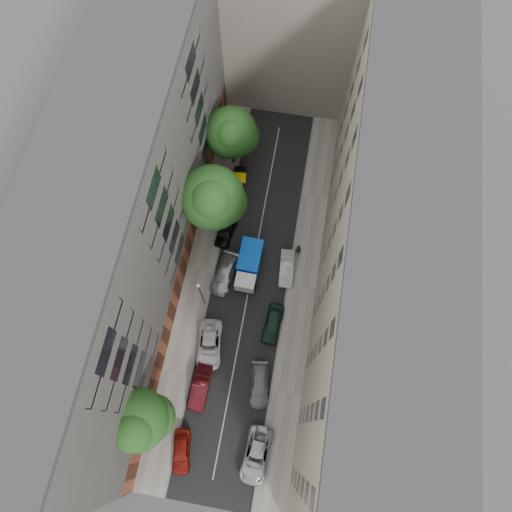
% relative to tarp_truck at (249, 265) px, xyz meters
% --- Properties ---
extents(ground, '(120.00, 120.00, 0.00)m').
position_rel_tarp_truck_xyz_m(ground, '(0.37, -1.01, -1.40)').
color(ground, '#4C4C49').
rests_on(ground, ground).
extents(road_surface, '(8.00, 44.00, 0.02)m').
position_rel_tarp_truck_xyz_m(road_surface, '(0.37, -1.01, -1.39)').
color(road_surface, black).
rests_on(road_surface, ground).
extents(sidewalk_left, '(3.00, 44.00, 0.15)m').
position_rel_tarp_truck_xyz_m(sidewalk_left, '(-5.13, -1.01, -1.32)').
color(sidewalk_left, gray).
rests_on(sidewalk_left, ground).
extents(sidewalk_right, '(3.00, 44.00, 0.15)m').
position_rel_tarp_truck_xyz_m(sidewalk_right, '(5.87, -1.01, -1.32)').
color(sidewalk_right, gray).
rests_on(sidewalk_right, ground).
extents(building_left, '(8.00, 44.00, 20.00)m').
position_rel_tarp_truck_xyz_m(building_left, '(-10.63, -1.01, 8.60)').
color(building_left, '#4A4745').
rests_on(building_left, ground).
extents(building_right, '(8.00, 44.00, 20.00)m').
position_rel_tarp_truck_xyz_m(building_right, '(11.37, -1.01, 8.60)').
color(building_right, tan).
rests_on(building_right, ground).
extents(building_endcap, '(18.00, 12.00, 18.00)m').
position_rel_tarp_truck_xyz_m(building_endcap, '(0.37, 26.99, 7.60)').
color(building_endcap, gray).
rests_on(building_endcap, ground).
extents(tarp_truck, '(2.31, 5.53, 2.54)m').
position_rel_tarp_truck_xyz_m(tarp_truck, '(0.00, 0.00, 0.00)').
color(tarp_truck, black).
rests_on(tarp_truck, ground).
extents(car_left_0, '(2.28, 4.22, 1.36)m').
position_rel_tarp_truck_xyz_m(car_left_0, '(-2.93, -18.91, -0.72)').
color(car_left_0, maroon).
rests_on(car_left_0, ground).
extents(car_left_1, '(1.68, 4.51, 1.47)m').
position_rel_tarp_truck_xyz_m(car_left_1, '(-2.43, -13.02, -0.66)').
color(car_left_1, '#480E13').
rests_on(car_left_1, ground).
extents(car_left_2, '(3.06, 5.42, 1.43)m').
position_rel_tarp_truck_xyz_m(car_left_2, '(-2.43, -8.81, -0.68)').
color(car_left_2, silver).
rests_on(car_left_2, ground).
extents(car_left_3, '(2.74, 5.13, 1.41)m').
position_rel_tarp_truck_xyz_m(car_left_3, '(-2.43, -1.21, -0.69)').
color(car_left_3, '#B1B1B6').
rests_on(car_left_3, ground).
extents(car_left_4, '(2.26, 4.30, 1.39)m').
position_rel_tarp_truck_xyz_m(car_left_4, '(-3.23, 3.73, -0.70)').
color(car_left_4, black).
rests_on(car_left_4, ground).
extents(car_left_5, '(1.83, 4.14, 1.32)m').
position_rel_tarp_truck_xyz_m(car_left_5, '(-2.95, 9.99, -0.74)').
color(car_left_5, black).
rests_on(car_left_5, ground).
extents(car_right_0, '(2.65, 5.29, 1.44)m').
position_rel_tarp_truck_xyz_m(car_right_0, '(3.97, -18.01, -0.68)').
color(car_right_0, '#B8B8BD').
rests_on(car_right_0, ground).
extents(car_right_1, '(2.43, 4.68, 1.30)m').
position_rel_tarp_truck_xyz_m(car_right_1, '(3.17, -11.81, -0.75)').
color(car_right_1, slate).
rests_on(car_right_1, ground).
extents(car_right_2, '(2.03, 4.39, 1.46)m').
position_rel_tarp_truck_xyz_m(car_right_2, '(3.50, -5.61, -0.67)').
color(car_right_2, black).
rests_on(car_right_2, ground).
extents(car_right_3, '(1.78, 4.25, 1.37)m').
position_rel_tarp_truck_xyz_m(car_right_3, '(3.97, 0.59, -0.72)').
color(car_right_3, silver).
rests_on(car_right_3, ground).
extents(tree_near, '(5.38, 5.12, 10.11)m').
position_rel_tarp_truck_xyz_m(tree_near, '(-5.93, -16.92, 5.70)').
color(tree_near, '#382619').
rests_on(tree_near, sidewalk_left).
extents(tree_mid, '(6.52, 6.42, 10.76)m').
position_rel_tarp_truck_xyz_m(tree_mid, '(-4.13, 3.88, 5.90)').
color(tree_mid, '#382619').
rests_on(tree_mid, sidewalk_left).
extents(tree_far, '(5.82, 5.62, 8.34)m').
position_rel_tarp_truck_xyz_m(tree_far, '(-4.13, 12.88, 4.11)').
color(tree_far, '#382619').
rests_on(tree_far, sidewalk_left).
extents(lamp_post, '(0.36, 0.36, 6.63)m').
position_rel_tarp_truck_xyz_m(lamp_post, '(-3.83, -4.64, 2.82)').
color(lamp_post, '#175233').
rests_on(lamp_post, sidewalk_left).
extents(pedestrian, '(0.79, 0.60, 1.93)m').
position_rel_tarp_truck_xyz_m(pedestrian, '(4.87, 2.73, -0.28)').
color(pedestrian, black).
rests_on(pedestrian, sidewalk_right).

